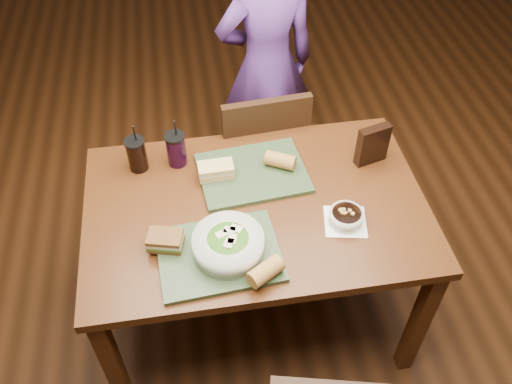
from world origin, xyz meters
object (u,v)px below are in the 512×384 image
at_px(diner, 266,66).
at_px(cup_cola, 137,154).
at_px(dining_table, 256,220).
at_px(chair_far, 263,156).
at_px(soup_bowl, 346,217).
at_px(salad_bowl, 228,243).
at_px(tray_far, 253,173).
at_px(chip_bag, 373,145).
at_px(baguette_far, 280,160).
at_px(tray_near, 219,255).
at_px(baguette_near, 266,271).
at_px(sandwich_near, 165,240).
at_px(cup_berry, 176,149).
at_px(sandwich_far, 216,170).

distance_m(diner, cup_cola, 0.96).
bearing_deg(dining_table, diner, 77.77).
distance_m(chair_far, soup_bowl, 0.74).
xyz_separation_m(salad_bowl, soup_bowl, (0.44, 0.08, -0.03)).
xyz_separation_m(tray_far, cup_cola, (-0.45, 0.11, 0.06)).
relative_size(salad_bowl, soup_bowl, 1.40).
bearing_deg(soup_bowl, salad_bowl, -170.14).
xyz_separation_m(dining_table, cup_cola, (-0.44, 0.28, 0.16)).
bearing_deg(chair_far, chip_bag, -42.96).
bearing_deg(cup_cola, baguette_far, -10.05).
distance_m(tray_far, salad_bowl, 0.41).
height_order(dining_table, salad_bowl, salad_bowl).
relative_size(tray_near, baguette_far, 3.48).
distance_m(tray_far, baguette_near, 0.51).
relative_size(tray_near, tray_far, 1.00).
bearing_deg(diner, chair_far, 72.26).
bearing_deg(chair_far, tray_near, -110.73).
relative_size(tray_far, sandwich_near, 3.06).
height_order(baguette_far, chip_bag, chip_bag).
relative_size(chair_far, diner, 0.64).
xyz_separation_m(tray_far, cup_berry, (-0.29, 0.12, 0.06)).
distance_m(cup_cola, cup_berry, 0.16).
bearing_deg(tray_far, tray_near, -114.93).
height_order(sandwich_near, baguette_far, baguette_far).
relative_size(chair_far, sandwich_near, 6.60).
bearing_deg(baguette_far, cup_cola, 169.95).
xyz_separation_m(chair_far, baguette_far, (0.01, -0.35, 0.30)).
relative_size(dining_table, baguette_near, 10.51).
bearing_deg(cup_berry, baguette_far, -14.46).
bearing_deg(chip_bag, baguette_near, -150.82).
bearing_deg(diner, dining_table, 71.92).
xyz_separation_m(tray_far, baguette_near, (-0.04, -0.50, 0.04)).
height_order(tray_near, chip_bag, chip_bag).
height_order(diner, tray_far, diner).
relative_size(diner, chip_bag, 8.16).
xyz_separation_m(diner, baguette_near, (-0.24, -1.32, 0.09)).
bearing_deg(sandwich_far, chip_bag, 0.29).
distance_m(baguette_far, cup_berry, 0.42).
height_order(dining_table, chip_bag, chip_bag).
xyz_separation_m(tray_near, baguette_near, (0.14, -0.12, 0.04)).
bearing_deg(chair_far, diner, 78.11).
bearing_deg(baguette_near, chip_bag, 44.24).
height_order(diner, sandwich_near, diner).
distance_m(salad_bowl, cup_berry, 0.52).
bearing_deg(tray_far, baguette_near, -94.07).
bearing_deg(tray_far, chip_bag, 0.56).
height_order(salad_bowl, cup_cola, cup_cola).
relative_size(baguette_near, cup_cola, 0.56).
bearing_deg(baguette_far, tray_near, -126.37).
distance_m(salad_bowl, sandwich_near, 0.22).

